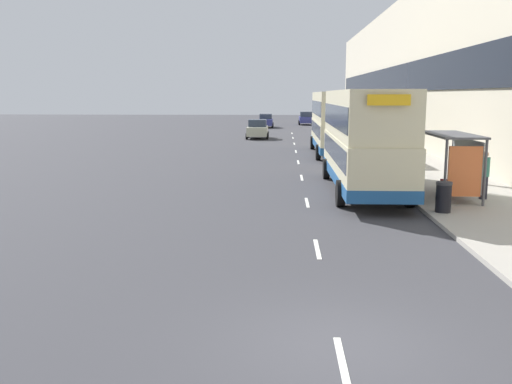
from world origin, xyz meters
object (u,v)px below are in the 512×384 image
object	(u,v)px
car_2	(266,121)
pedestrian_at_shelter	(484,175)
car_1	(258,129)
pedestrian_1	(480,165)
pedestrian_2	(410,164)
double_decker_bus_ahead	(334,122)
car_0	(306,118)
double_decker_bus_near	(364,138)
bus_shelter	(457,153)
litter_bin	(443,197)

from	to	relation	value
car_2	pedestrian_at_shelter	size ratio (longest dim) A/B	2.40
car_1	car_2	distance (m)	18.64
pedestrian_1	pedestrian_2	distance (m)	3.17
double_decker_bus_ahead	pedestrian_2	bearing A→B (deg)	-81.24
pedestrian_at_shelter	double_decker_bus_ahead	bearing A→B (deg)	103.37
car_2	pedestrian_2	distance (m)	47.98
car_0	car_2	bearing A→B (deg)	-127.89
double_decker_bus_ahead	double_decker_bus_near	bearing A→B (deg)	-90.35
double_decker_bus_ahead	car_1	distance (m)	15.70
bus_shelter	double_decker_bus_ahead	size ratio (longest dim) A/B	0.37
car_1	pedestrian_at_shelter	xyz separation A→B (m)	(10.18, -32.23, 0.20)
double_decker_bus_near	double_decker_bus_ahead	size ratio (longest dim) A/B	0.97
pedestrian_at_shelter	pedestrian_2	distance (m)	4.10
bus_shelter	car_1	size ratio (longest dim) A/B	1.06
pedestrian_2	double_decker_bus_near	bearing A→B (deg)	-151.55
litter_bin	car_2	bearing A→B (deg)	98.22
car_2	pedestrian_1	bearing A→B (deg)	103.26
car_1	car_2	bearing A→B (deg)	-90.66
double_decker_bus_near	pedestrian_at_shelter	world-z (taller)	double_decker_bus_near
litter_bin	double_decker_bus_ahead	bearing A→B (deg)	95.55
double_decker_bus_near	pedestrian_at_shelter	distance (m)	5.04
pedestrian_at_shelter	car_2	bearing A→B (deg)	101.08
car_0	litter_bin	world-z (taller)	car_0
double_decker_bus_ahead	pedestrian_1	world-z (taller)	double_decker_bus_ahead
car_1	pedestrian_at_shelter	bearing A→B (deg)	107.53
pedestrian_2	litter_bin	xyz separation A→B (m)	(-0.21, -6.18, -0.39)
pedestrian_at_shelter	litter_bin	world-z (taller)	pedestrian_at_shelter
car_2	car_1	bearing A→B (deg)	89.34
double_decker_bus_ahead	pedestrian_1	size ratio (longest dim) A/B	6.80
double_decker_bus_ahead	car_1	bearing A→B (deg)	112.38
double_decker_bus_near	car_0	size ratio (longest dim) A/B	2.66
double_decker_bus_ahead	car_0	bearing A→B (deg)	90.53
double_decker_bus_ahead	car_0	distance (m)	40.03
bus_shelter	car_2	world-z (taller)	bus_shelter
bus_shelter	double_decker_bus_ahead	xyz separation A→B (m)	(-3.20, 17.56, 0.41)
pedestrian_at_shelter	pedestrian_1	world-z (taller)	pedestrian_at_shelter
double_decker_bus_near	pedestrian_1	bearing A→B (deg)	15.40
car_0	pedestrian_1	world-z (taller)	pedestrian_1
double_decker_bus_near	car_2	size ratio (longest dim) A/B	2.49
double_decker_bus_ahead	pedestrian_2	distance (m)	14.43
pedestrian_at_shelter	pedestrian_1	distance (m)	3.98
double_decker_bus_near	litter_bin	bearing A→B (deg)	-67.22
double_decker_bus_ahead	car_1	xyz separation A→B (m)	(-5.96, 14.46, -1.40)
bus_shelter	pedestrian_2	xyz separation A→B (m)	(-1.01, 3.35, -0.81)
car_2	pedestrian_at_shelter	xyz separation A→B (m)	(9.96, -50.87, 0.24)
pedestrian_2	pedestrian_1	bearing A→B (deg)	4.72
car_1	litter_bin	world-z (taller)	car_1
bus_shelter	litter_bin	bearing A→B (deg)	-113.39
bus_shelter	litter_bin	distance (m)	3.31
car_1	pedestrian_2	bearing A→B (deg)	105.86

